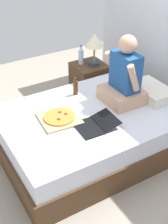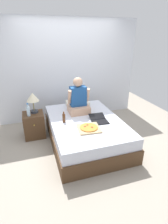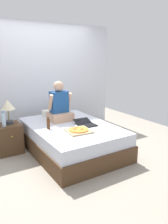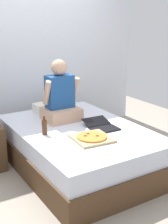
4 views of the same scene
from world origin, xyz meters
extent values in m
plane|color=#9E9384|center=(0.00, 0.00, 0.00)|extent=(5.66, 5.66, 0.00)
cube|color=silver|center=(0.00, 1.40, 1.25)|extent=(3.66, 0.12, 2.50)
cube|color=#4C331E|center=(0.00, 0.00, 0.15)|extent=(1.43, 2.08, 0.30)
cube|color=silver|center=(0.00, 0.00, 0.41)|extent=(1.38, 2.01, 0.22)
cube|color=#4C331E|center=(-1.01, 0.56, 0.27)|extent=(0.44, 0.44, 0.54)
sphere|color=gold|center=(-1.01, 0.32, 0.38)|extent=(0.03, 0.03, 0.03)
cylinder|color=#333842|center=(-0.97, 0.61, 0.57)|extent=(0.16, 0.16, 0.05)
cylinder|color=olive|center=(-0.97, 0.61, 0.70)|extent=(0.02, 0.02, 0.22)
cone|color=beige|center=(-0.97, 0.61, 0.90)|extent=(0.26, 0.26, 0.18)
cylinder|color=silver|center=(-1.09, 0.47, 0.65)|extent=(0.07, 0.07, 0.20)
cylinder|color=silver|center=(-1.09, 0.47, 0.78)|extent=(0.03, 0.03, 0.06)
cylinder|color=blue|center=(-1.09, 0.47, 0.81)|extent=(0.04, 0.04, 0.02)
cube|color=silver|center=(0.05, 0.76, 0.58)|extent=(0.52, 0.34, 0.12)
cube|color=tan|center=(-0.03, 0.38, 0.60)|extent=(0.44, 0.40, 0.16)
cube|color=#1E4C8C|center=(-0.03, 0.41, 0.89)|extent=(0.34, 0.20, 0.42)
sphere|color=tan|center=(-0.03, 0.41, 1.20)|extent=(0.20, 0.20, 0.20)
cylinder|color=tan|center=(-0.23, 0.36, 0.91)|extent=(0.07, 0.18, 0.32)
cylinder|color=tan|center=(0.17, 0.36, 0.91)|extent=(0.07, 0.18, 0.32)
cube|color=black|center=(0.23, -0.22, 0.53)|extent=(0.33, 0.24, 0.02)
cube|color=black|center=(0.24, -0.02, 0.56)|extent=(0.32, 0.21, 0.06)
cube|color=tan|center=(-0.06, -0.40, 0.53)|extent=(0.43, 0.43, 0.02)
cylinder|color=#CC7F33|center=(-0.06, -0.40, 0.55)|extent=(0.33, 0.33, 0.02)
cylinder|color=maroon|center=(-0.12, -0.36, 0.56)|extent=(0.04, 0.04, 0.00)
cylinder|color=maroon|center=(-0.01, -0.43, 0.56)|extent=(0.04, 0.04, 0.00)
cylinder|color=maroon|center=(-0.06, -0.32, 0.56)|extent=(0.04, 0.04, 0.00)
cylinder|color=#4C2811|center=(-0.44, 0.01, 0.60)|extent=(0.06, 0.06, 0.17)
cylinder|color=#4C2811|center=(-0.44, 0.01, 0.71)|extent=(0.03, 0.03, 0.05)
camera|label=1|loc=(2.38, -1.56, 2.39)|focal=50.00mm
camera|label=2|loc=(-1.01, -3.04, 2.09)|focal=28.00mm
camera|label=3|loc=(-1.85, -3.43, 1.75)|focal=35.00mm
camera|label=4|loc=(-1.80, -3.05, 1.81)|focal=50.00mm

